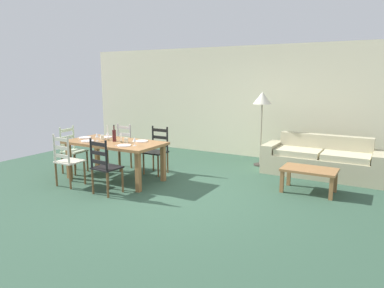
# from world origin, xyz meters

# --- Properties ---
(ground_plane) EXTENTS (9.60, 9.60, 0.02)m
(ground_plane) POSITION_xyz_m (0.00, 0.00, -0.01)
(ground_plane) COLOR #2F4E3B
(wall_far) EXTENTS (9.60, 0.16, 2.70)m
(wall_far) POSITION_xyz_m (0.00, 3.30, 1.35)
(wall_far) COLOR beige
(wall_far) RESTS_ON ground_plane
(dining_table) EXTENTS (1.90, 0.96, 0.75)m
(dining_table) POSITION_xyz_m (-1.47, 0.02, 0.66)
(dining_table) COLOR #96663B
(dining_table) RESTS_ON ground_plane
(dining_chair_near_left) EXTENTS (0.42, 0.40, 0.96)m
(dining_chair_near_left) POSITION_xyz_m (-1.94, -0.72, 0.48)
(dining_chair_near_left) COLOR beige
(dining_chair_near_left) RESTS_ON ground_plane
(dining_chair_near_right) EXTENTS (0.45, 0.43, 0.96)m
(dining_chair_near_right) POSITION_xyz_m (-1.04, -0.73, 0.48)
(dining_chair_near_right) COLOR black
(dining_chair_near_right) RESTS_ON ground_plane
(dining_chair_far_left) EXTENTS (0.44, 0.42, 0.96)m
(dining_chair_far_left) POSITION_xyz_m (-1.95, 0.74, 0.48)
(dining_chair_far_left) COLOR beige
(dining_chair_far_left) RESTS_ON ground_plane
(dining_chair_far_right) EXTENTS (0.42, 0.40, 0.96)m
(dining_chair_far_right) POSITION_xyz_m (-1.04, 0.80, 0.48)
(dining_chair_far_right) COLOR black
(dining_chair_far_right) RESTS_ON ground_plane
(dining_chair_head_west) EXTENTS (0.43, 0.45, 0.96)m
(dining_chair_head_west) POSITION_xyz_m (-2.61, -0.01, 0.48)
(dining_chair_head_west) COLOR beige
(dining_chair_head_west) RESTS_ON ground_plane
(dinner_plate_near_left) EXTENTS (0.24, 0.24, 0.02)m
(dinner_plate_near_left) POSITION_xyz_m (-1.92, -0.23, 0.76)
(dinner_plate_near_left) COLOR white
(dinner_plate_near_left) RESTS_ON dining_table
(fork_near_left) EXTENTS (0.02, 0.17, 0.01)m
(fork_near_left) POSITION_xyz_m (-2.07, -0.23, 0.75)
(fork_near_left) COLOR silver
(fork_near_left) RESTS_ON dining_table
(dinner_plate_near_right) EXTENTS (0.24, 0.24, 0.02)m
(dinner_plate_near_right) POSITION_xyz_m (-1.02, -0.23, 0.76)
(dinner_plate_near_right) COLOR white
(dinner_plate_near_right) RESTS_ON dining_table
(fork_near_right) EXTENTS (0.03, 0.17, 0.01)m
(fork_near_right) POSITION_xyz_m (-1.17, -0.23, 0.75)
(fork_near_right) COLOR silver
(fork_near_right) RESTS_ON dining_table
(dinner_plate_far_left) EXTENTS (0.24, 0.24, 0.02)m
(dinner_plate_far_left) POSITION_xyz_m (-1.92, 0.27, 0.76)
(dinner_plate_far_left) COLOR white
(dinner_plate_far_left) RESTS_ON dining_table
(fork_far_left) EXTENTS (0.03, 0.17, 0.01)m
(fork_far_left) POSITION_xyz_m (-2.07, 0.27, 0.75)
(fork_far_left) COLOR silver
(fork_far_left) RESTS_ON dining_table
(dinner_plate_far_right) EXTENTS (0.24, 0.24, 0.02)m
(dinner_plate_far_right) POSITION_xyz_m (-1.02, 0.27, 0.76)
(dinner_plate_far_right) COLOR white
(dinner_plate_far_right) RESTS_ON dining_table
(fork_far_right) EXTENTS (0.03, 0.17, 0.01)m
(fork_far_right) POSITION_xyz_m (-1.17, 0.27, 0.75)
(fork_far_right) COLOR silver
(fork_far_right) RESTS_ON dining_table
(dinner_plate_head_west) EXTENTS (0.24, 0.24, 0.02)m
(dinner_plate_head_west) POSITION_xyz_m (-2.25, 0.02, 0.76)
(dinner_plate_head_west) COLOR white
(dinner_plate_head_west) RESTS_ON dining_table
(fork_head_west) EXTENTS (0.02, 0.17, 0.01)m
(fork_head_west) POSITION_xyz_m (-2.40, 0.02, 0.75)
(fork_head_west) COLOR silver
(fork_head_west) RESTS_ON dining_table
(wine_bottle) EXTENTS (0.07, 0.07, 0.32)m
(wine_bottle) POSITION_xyz_m (-1.47, 0.02, 0.87)
(wine_bottle) COLOR #471919
(wine_bottle) RESTS_ON dining_table
(wine_glass_near_left) EXTENTS (0.06, 0.06, 0.16)m
(wine_glass_near_left) POSITION_xyz_m (-1.78, -0.12, 0.86)
(wine_glass_near_left) COLOR white
(wine_glass_near_left) RESTS_ON dining_table
(wine_glass_near_right) EXTENTS (0.06, 0.06, 0.16)m
(wine_glass_near_right) POSITION_xyz_m (-0.86, -0.13, 0.86)
(wine_glass_near_right) COLOR white
(wine_glass_near_right) RESTS_ON dining_table
(wine_glass_far_left) EXTENTS (0.06, 0.06, 0.16)m
(wine_glass_far_left) POSITION_xyz_m (-1.77, 0.17, 0.86)
(wine_glass_far_left) COLOR white
(wine_glass_far_left) RESTS_ON dining_table
(coffee_cup_primary) EXTENTS (0.07, 0.07, 0.09)m
(coffee_cup_primary) POSITION_xyz_m (-1.19, 0.03, 0.80)
(coffee_cup_primary) COLOR beige
(coffee_cup_primary) RESTS_ON dining_table
(coffee_cup_secondary) EXTENTS (0.07, 0.07, 0.09)m
(coffee_cup_secondary) POSITION_xyz_m (-1.82, 0.06, 0.80)
(coffee_cup_secondary) COLOR beige
(coffee_cup_secondary) RESTS_ON dining_table
(candle_tall) EXTENTS (0.05, 0.05, 0.30)m
(candle_tall) POSITION_xyz_m (-1.65, 0.04, 0.84)
(candle_tall) COLOR #998C66
(candle_tall) RESTS_ON dining_table
(candle_short) EXTENTS (0.05, 0.05, 0.18)m
(candle_short) POSITION_xyz_m (-1.27, -0.02, 0.80)
(candle_short) COLOR #998C66
(candle_short) RESTS_ON dining_table
(couch) EXTENTS (2.29, 0.82, 0.80)m
(couch) POSITION_xyz_m (1.95, 2.29, 0.29)
(couch) COLOR #B4AD89
(couch) RESTS_ON ground_plane
(coffee_table) EXTENTS (0.90, 0.56, 0.42)m
(coffee_table) POSITION_xyz_m (1.94, 1.07, 0.36)
(coffee_table) COLOR #96663B
(coffee_table) RESTS_ON ground_plane
(standing_lamp) EXTENTS (0.40, 0.40, 1.64)m
(standing_lamp) POSITION_xyz_m (0.60, 2.47, 1.41)
(standing_lamp) COLOR #332D28
(standing_lamp) RESTS_ON ground_plane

